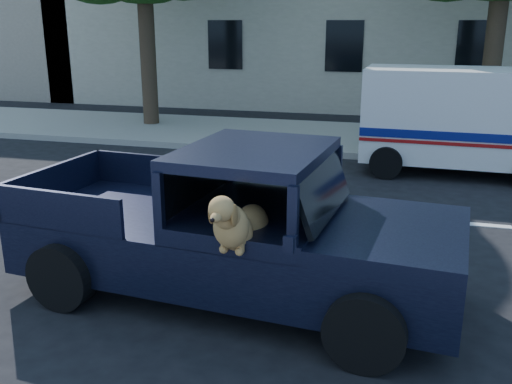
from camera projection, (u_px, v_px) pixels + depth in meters
ground at (113, 289)px, 6.62m from camera, size 120.00×120.00×0.00m
far_sidewalk at (284, 135)px, 15.10m from camera, size 60.00×4.00×0.15m
lane_stripes at (327, 212)px, 9.26m from camera, size 21.60×0.14×0.01m
pickup_truck at (228, 246)px, 6.33m from camera, size 4.96×2.68×1.72m
mail_truck at (455, 128)px, 11.43m from camera, size 3.87×2.04×2.09m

